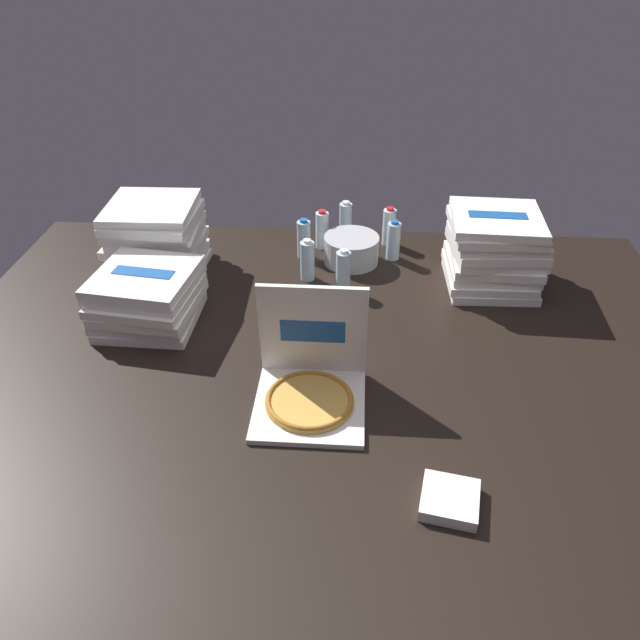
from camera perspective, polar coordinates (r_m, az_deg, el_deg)
name	(u,v)px	position (r m, az deg, el deg)	size (l,w,h in m)	color
ground_plane	(320,365)	(2.47, -0.02, -4.18)	(3.20, 2.40, 0.02)	black
open_pizza_box	(310,382)	(2.26, -0.89, -5.73)	(0.40, 0.41, 0.42)	white
pizza_stack_right_near	(494,250)	(3.01, 15.75, 6.23)	(0.44, 0.44, 0.36)	white
pizza_stack_left_mid	(148,298)	(2.75, -15.63, 2.00)	(0.45, 0.47, 0.24)	white
pizza_stack_right_far	(157,239)	(3.10, -14.85, 7.25)	(0.43, 0.44, 0.35)	white
ice_bucket	(351,249)	(3.13, 2.90, 6.53)	(0.28, 0.28, 0.14)	#B7BABF
water_bottle_0	(343,271)	(2.88, 2.16, 4.56)	(0.07, 0.07, 0.21)	silver
water_bottle_1	(304,239)	(3.17, -1.51, 7.48)	(0.07, 0.07, 0.21)	silver
water_bottle_2	(389,227)	(3.31, 6.39, 8.54)	(0.07, 0.07, 0.21)	white
water_bottle_3	(322,230)	(3.26, 0.19, 8.32)	(0.07, 0.07, 0.21)	white
water_bottle_4	(393,241)	(3.17, 6.79, 7.27)	(0.07, 0.07, 0.21)	silver
water_bottle_5	(307,260)	(2.97, -1.17, 5.53)	(0.07, 0.07, 0.21)	silver
water_bottle_6	(346,221)	(3.36, 2.37, 9.15)	(0.07, 0.07, 0.21)	silver
napkin_pile	(450,500)	(1.99, 11.88, -15.94)	(0.17, 0.17, 0.04)	white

